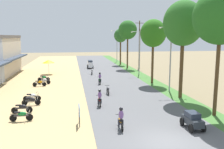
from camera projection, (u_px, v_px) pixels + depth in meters
name	position (u px, v px, depth m)	size (l,w,h in m)	color
ground_plane	(167.00, 142.00, 15.46)	(180.00, 180.00, 0.00)	#7A6B4C
road_strip	(167.00, 142.00, 15.46)	(9.00, 140.00, 0.08)	#565659
parked_motorbike_nearest	(22.00, 115.00, 19.09)	(1.80, 0.54, 0.94)	black
parked_motorbike_second	(22.00, 108.00, 21.07)	(1.80, 0.54, 0.94)	black
parked_motorbike_third	(31.00, 100.00, 23.50)	(1.80, 0.54, 0.94)	black
parked_motorbike_fourth	(32.00, 96.00, 25.00)	(1.80, 0.54, 0.94)	black
parked_motorbike_fifth	(40.00, 83.00, 32.44)	(1.80, 0.54, 0.94)	black
parked_motorbike_sixth	(44.00, 81.00, 33.94)	(1.80, 0.54, 0.94)	black
parked_motorbike_seventh	(44.00, 78.00, 36.32)	(1.80, 0.54, 0.94)	black
street_signboard	(79.00, 111.00, 18.26)	(0.06, 1.30, 1.50)	#262628
vendor_umbrella	(48.00, 61.00, 42.80)	(2.20, 2.20, 2.52)	#99999E
median_tree_nearest	(221.00, 17.00, 19.31)	(4.42, 4.42, 10.45)	#4C351E
median_tree_second	(183.00, 24.00, 25.33)	(4.24, 4.24, 10.38)	#4C351E
median_tree_third	(153.00, 34.00, 33.73)	(3.61, 3.61, 9.01)	#4C351E
median_tree_fourth	(128.00, 30.00, 49.91)	(3.82, 3.82, 9.90)	#4C351E
median_tree_fifth	(121.00, 36.00, 56.67)	(3.03, 3.03, 8.43)	#4C351E
streetlamp_near	(171.00, 54.00, 28.93)	(3.16, 0.20, 7.85)	gray
streetlamp_mid	(139.00, 49.00, 42.30)	(3.16, 0.20, 7.58)	gray
streetlamp_far	(117.00, 44.00, 63.27)	(3.16, 0.20, 8.24)	gray
utility_pole_near	(139.00, 44.00, 51.77)	(1.80, 0.20, 9.98)	brown
utility_pole_far	(140.00, 48.00, 50.21)	(1.80, 0.20, 8.13)	brown
car_hatchback_charcoal	(192.00, 120.00, 17.46)	(1.04, 2.00, 1.23)	#282D33
car_van_white	(90.00, 64.00, 50.66)	(1.19, 2.41, 1.67)	silver
motorbike_foreground_rider	(121.00, 119.00, 17.36)	(0.54, 1.80, 1.66)	black
motorbike_ahead_second	(100.00, 98.00, 23.13)	(0.54, 1.80, 1.66)	black
motorbike_ahead_third	(108.00, 90.00, 27.96)	(0.54, 1.80, 0.94)	black
motorbike_ahead_fourth	(100.00, 79.00, 33.90)	(0.54, 1.80, 1.66)	black
motorbike_ahead_fifth	(92.00, 72.00, 42.45)	(0.54, 1.80, 0.94)	black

